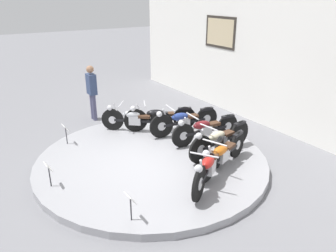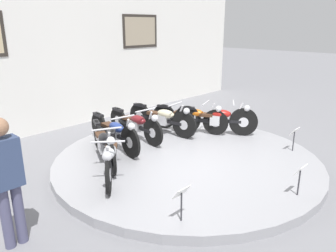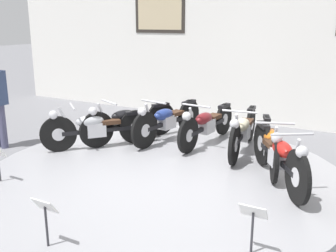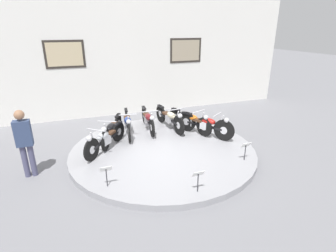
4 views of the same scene
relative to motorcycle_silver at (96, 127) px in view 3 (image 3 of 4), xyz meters
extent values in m
plane|color=slate|center=(1.58, -0.40, -0.53)|extent=(60.00, 60.00, 0.00)
cylinder|color=#99999E|center=(1.58, -0.40, -0.45)|extent=(5.27, 5.27, 0.16)
cube|color=white|center=(1.58, 3.71, 1.75)|extent=(14.00, 0.20, 4.57)
cube|color=#2D2823|center=(-0.82, 3.60, 1.98)|extent=(1.40, 0.02, 1.00)
cube|color=#C6B289|center=(-0.82, 3.60, 1.98)|extent=(1.24, 0.02, 0.84)
cylinder|color=black|center=(-0.41, -0.48, -0.07)|extent=(0.44, 0.50, 0.61)
cylinder|color=silver|center=(-0.41, -0.48, -0.07)|extent=(0.19, 0.21, 0.21)
cylinder|color=black|center=(0.47, 0.55, -0.07)|extent=(0.44, 0.50, 0.61)
cylinder|color=silver|center=(0.47, 0.55, -0.07)|extent=(0.19, 0.21, 0.21)
cube|color=black|center=(0.03, 0.03, -0.07)|extent=(0.86, 0.99, 0.07)
cube|color=silver|center=(0.00, 0.00, -0.05)|extent=(0.36, 0.37, 0.24)
ellipsoid|color=#B2B5BA|center=(-0.06, -0.07, 0.11)|extent=(0.48, 0.51, 0.20)
cube|color=#472D1E|center=(0.17, 0.20, 0.07)|extent=(0.36, 0.37, 0.07)
cube|color=black|center=(0.47, 0.55, 0.19)|extent=(0.31, 0.34, 0.06)
cylinder|color=silver|center=(-0.31, -0.37, 0.13)|extent=(0.20, 0.22, 0.54)
cylinder|color=silver|center=(-0.24, -0.29, 0.39)|extent=(0.43, 0.37, 0.03)
sphere|color=silver|center=(-0.45, -0.53, 0.27)|extent=(0.15, 0.15, 0.15)
cylinder|color=black|center=(0.01, 0.01, -0.05)|extent=(0.32, 0.60, 0.64)
cylinder|color=silver|center=(0.01, 0.01, -0.05)|extent=(0.15, 0.23, 0.22)
cylinder|color=black|center=(0.58, 1.24, -0.05)|extent=(0.32, 0.60, 0.64)
cylinder|color=silver|center=(0.58, 1.24, -0.05)|extent=(0.15, 0.23, 0.22)
cube|color=black|center=(0.30, 0.62, -0.05)|extent=(0.59, 1.16, 0.07)
cube|color=silver|center=(0.28, 0.59, -0.03)|extent=(0.32, 0.37, 0.24)
ellipsoid|color=black|center=(0.24, 0.50, 0.13)|extent=(0.40, 0.53, 0.20)
cube|color=#472D1E|center=(0.39, 0.82, 0.09)|extent=(0.32, 0.37, 0.07)
cube|color=black|center=(0.58, 1.24, 0.22)|extent=(0.24, 0.37, 0.06)
cylinder|color=silver|center=(0.07, 0.15, 0.15)|extent=(0.15, 0.25, 0.54)
cylinder|color=silver|center=(0.12, 0.24, 0.41)|extent=(0.50, 0.26, 0.03)
sphere|color=silver|center=(-0.01, -0.04, 0.29)|extent=(0.15, 0.15, 0.15)
cylinder|color=black|center=(0.76, 0.37, -0.05)|extent=(0.15, 0.65, 0.65)
cylinder|color=silver|center=(0.76, 0.37, -0.05)|extent=(0.10, 0.23, 0.23)
cylinder|color=black|center=(0.95, 1.71, -0.05)|extent=(0.15, 0.65, 0.65)
cylinder|color=silver|center=(0.95, 1.71, -0.05)|extent=(0.10, 0.23, 0.23)
cube|color=black|center=(0.85, 1.04, -0.05)|extent=(0.24, 1.24, 0.07)
cube|color=silver|center=(0.85, 1.00, -0.03)|extent=(0.24, 0.35, 0.24)
ellipsoid|color=navy|center=(0.84, 0.90, 0.13)|extent=(0.29, 0.51, 0.20)
cube|color=#472D1E|center=(0.89, 1.26, 0.09)|extent=(0.24, 0.35, 0.07)
cube|color=black|center=(0.95, 1.71, 0.23)|extent=(0.15, 0.37, 0.06)
cylinder|color=silver|center=(0.78, 0.52, 0.15)|extent=(0.08, 0.25, 0.54)
cylinder|color=silver|center=(0.80, 0.63, 0.41)|extent=(0.54, 0.11, 0.03)
sphere|color=silver|center=(0.75, 0.32, 0.29)|extent=(0.15, 0.15, 0.15)
cylinder|color=black|center=(1.53, 0.52, -0.07)|extent=(0.10, 0.61, 0.61)
cylinder|color=silver|center=(1.53, 0.52, -0.07)|extent=(0.08, 0.22, 0.21)
cylinder|color=black|center=(1.63, 1.87, -0.07)|extent=(0.10, 0.61, 0.61)
cylinder|color=silver|center=(1.63, 1.87, -0.07)|extent=(0.08, 0.22, 0.21)
cube|color=black|center=(1.58, 1.19, -0.07)|extent=(0.16, 1.24, 0.07)
cube|color=silver|center=(1.58, 1.15, -0.05)|extent=(0.22, 0.33, 0.24)
ellipsoid|color=maroon|center=(1.57, 1.05, 0.11)|extent=(0.26, 0.50, 0.20)
cube|color=#472D1E|center=(1.60, 1.41, 0.07)|extent=(0.22, 0.33, 0.07)
cube|color=black|center=(1.63, 1.87, 0.19)|extent=(0.13, 0.37, 0.06)
cylinder|color=silver|center=(1.54, 0.67, 0.13)|extent=(0.06, 0.25, 0.54)
cylinder|color=silver|center=(1.55, 0.78, 0.39)|extent=(0.54, 0.07, 0.03)
sphere|color=silver|center=(1.52, 0.46, 0.27)|extent=(0.15, 0.15, 0.15)
cylinder|color=black|center=(2.39, 0.37, -0.05)|extent=(0.14, 0.65, 0.65)
cylinder|color=silver|center=(2.39, 0.37, -0.05)|extent=(0.09, 0.23, 0.23)
cylinder|color=black|center=(2.22, 1.71, -0.05)|extent=(0.14, 0.65, 0.65)
cylinder|color=silver|center=(2.22, 1.71, -0.05)|extent=(0.09, 0.23, 0.23)
cube|color=black|center=(2.30, 1.04, -0.05)|extent=(0.23, 1.24, 0.07)
cube|color=silver|center=(2.31, 1.00, -0.03)|extent=(0.24, 0.34, 0.24)
ellipsoid|color=beige|center=(2.32, 0.90, 0.13)|extent=(0.28, 0.50, 0.20)
cube|color=#472D1E|center=(2.27, 1.26, 0.09)|extent=(0.24, 0.34, 0.07)
cube|color=black|center=(2.22, 1.71, 0.23)|extent=(0.15, 0.37, 0.06)
cylinder|color=silver|center=(2.37, 0.52, 0.15)|extent=(0.08, 0.25, 0.54)
cylinder|color=silver|center=(2.36, 0.63, 0.41)|extent=(0.54, 0.10, 0.03)
sphere|color=silver|center=(2.40, 0.31, 0.29)|extent=(0.15, 0.15, 0.15)
cylinder|color=black|center=(3.10, -0.01, -0.06)|extent=(0.27, 0.60, 0.62)
cylinder|color=silver|center=(3.10, -0.01, -0.06)|extent=(0.14, 0.23, 0.22)
cylinder|color=black|center=(2.62, 1.26, -0.06)|extent=(0.27, 0.60, 0.62)
cylinder|color=silver|center=(2.62, 1.26, -0.06)|extent=(0.14, 0.23, 0.22)
cube|color=black|center=(2.86, 0.62, -0.06)|extent=(0.50, 1.19, 0.07)
cube|color=silver|center=(2.88, 0.59, -0.04)|extent=(0.30, 0.37, 0.24)
ellipsoid|color=#D16619|center=(2.91, 0.49, 0.12)|extent=(0.37, 0.53, 0.20)
cube|color=#472D1E|center=(2.78, 0.83, 0.08)|extent=(0.30, 0.37, 0.07)
cube|color=black|center=(2.62, 1.26, 0.20)|extent=(0.22, 0.37, 0.06)
cylinder|color=silver|center=(3.05, 0.13, 0.14)|extent=(0.13, 0.25, 0.54)
cylinder|color=silver|center=(3.01, 0.23, 0.40)|extent=(0.52, 0.22, 0.03)
sphere|color=silver|center=(3.12, -0.06, 0.28)|extent=(0.15, 0.15, 0.15)
cylinder|color=black|center=(3.51, -0.53, -0.04)|extent=(0.42, 0.59, 0.68)
cylinder|color=silver|center=(3.51, -0.53, -0.04)|extent=(0.19, 0.23, 0.24)
cylinder|color=black|center=(2.75, 0.59, -0.04)|extent=(0.42, 0.59, 0.68)
cylinder|color=silver|center=(2.75, 0.59, -0.04)|extent=(0.19, 0.23, 0.24)
cube|color=black|center=(3.13, 0.03, -0.04)|extent=(0.75, 1.07, 0.07)
cube|color=silver|center=(3.15, 0.00, -0.02)|extent=(0.34, 0.38, 0.24)
ellipsoid|color=red|center=(3.21, -0.08, 0.14)|extent=(0.45, 0.52, 0.20)
cube|color=#472D1E|center=(3.01, 0.22, 0.10)|extent=(0.34, 0.38, 0.07)
cube|color=black|center=(2.75, 0.59, 0.25)|extent=(0.28, 0.35, 0.06)
cylinder|color=silver|center=(3.42, -0.40, 0.16)|extent=(0.18, 0.23, 0.54)
cylinder|color=silver|center=(3.36, -0.31, 0.42)|extent=(0.47, 0.33, 0.03)
sphere|color=silver|center=(3.54, -0.58, 0.30)|extent=(0.15, 0.15, 0.15)
cylinder|color=#333338|center=(1.58, -2.69, -0.16)|extent=(0.02, 0.02, 0.42)
cube|color=white|center=(1.58, -2.69, 0.06)|extent=(0.26, 0.11, 0.15)
cylinder|color=#333338|center=(3.36, -1.83, -0.16)|extent=(0.02, 0.02, 0.42)
cube|color=white|center=(3.36, -1.83, 0.06)|extent=(0.26, 0.11, 0.15)
cylinder|color=#4C4C6B|center=(-1.81, -0.48, -0.12)|extent=(0.13, 0.13, 0.83)
camera|label=1|loc=(7.47, -3.74, 3.14)|focal=35.00mm
camera|label=2|loc=(-3.15, -4.37, 2.19)|focal=35.00mm
camera|label=3|loc=(4.29, -5.11, 1.77)|focal=42.00mm
camera|label=4|loc=(-0.63, -6.93, 2.93)|focal=28.00mm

